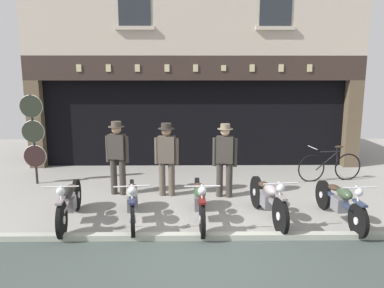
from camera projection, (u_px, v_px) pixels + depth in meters
The scene contains 14 objects.
ground at pixel (202, 274), 5.42m from camera, with size 21.90×22.00×0.18m.
shop_facade at pixel (194, 105), 12.93m from camera, with size 10.20×4.42×6.37m.
motorcycle_left at pixel (69, 202), 7.06m from camera, with size 0.62×2.01×0.92m.
motorcycle_center_left at pixel (132, 201), 7.10m from camera, with size 0.62×1.98×0.92m.
motorcycle_center at pixel (200, 200), 7.12m from camera, with size 0.62×2.10×0.93m.
motorcycle_center_right at pixel (268, 198), 7.22m from camera, with size 0.62×2.04×0.94m.
motorcycle_right at pixel (340, 202), 7.11m from camera, with size 0.62×2.02×0.90m.
salesman_left at pixel (117, 154), 8.66m from camera, with size 0.55×0.37×1.73m.
shopkeeper_center at pixel (167, 156), 8.58m from camera, with size 0.56×0.37×1.70m.
salesman_right at pixel (225, 157), 8.49m from camera, with size 0.55×0.35×1.70m.
tyre_sign_pole at pixel (33, 132), 9.43m from camera, with size 0.58×0.06×2.29m.
advert_board_near at pixel (284, 107), 11.37m from camera, with size 0.81×0.03×1.10m.
advert_board_far at pixel (321, 108), 11.39m from camera, with size 0.70×0.03×0.92m.
leaning_bicycle at pixel (330, 166), 9.88m from camera, with size 1.75×0.50×0.96m.
Camera 1 is at (-0.20, -5.95, 2.82)m, focal length 35.07 mm.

